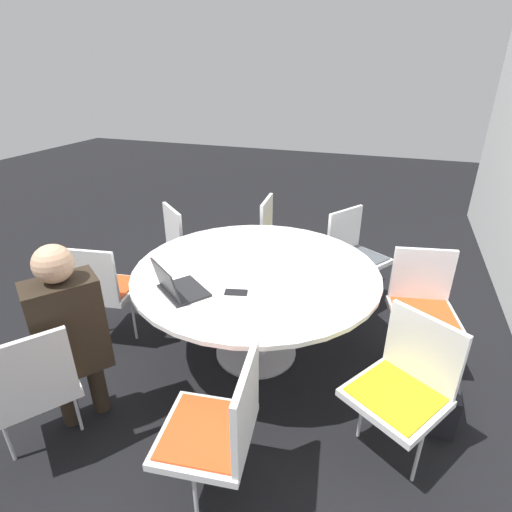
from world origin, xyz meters
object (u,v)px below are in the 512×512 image
Objects in this scene: chair_1 at (219,426)px; chair_4 at (354,250)px; chair_0 at (30,383)px; person_0 at (69,329)px; handbag at (441,399)px; cell_phone at (236,292)px; chair_3 at (423,302)px; chair_6 at (188,241)px; chair_2 at (405,381)px; chair_7 at (102,285)px; laptop at (177,287)px; chair_5 at (279,234)px.

chair_4 is at bearing -16.81° from chair_1.
chair_1 is (-0.08, 1.03, 0.00)m from chair_0.
person_0 is at bearing -0.57° from chair_4.
cell_phone is at bearing -83.91° from handbag.
person_0 is 7.91× the size of cell_phone.
chair_3 is (-1.44, 0.90, 0.00)m from chair_1.
chair_6 is (-0.41, -2.06, 0.00)m from chair_3.
chair_0 is 1.00× the size of chair_6.
chair_4 is at bearing -149.81° from handbag.
chair_2 is at bearing -36.40° from handbag.
person_0 is (0.73, 0.40, 0.19)m from chair_7.
chair_2 is at bearing -34.13° from chair_0.
laptop is (-0.50, 0.38, 0.07)m from person_0.
chair_6 is at bearing -27.82° from laptop.
cell_phone is at bearing 20.35° from chair_2.
laptop is 2.59× the size of cell_phone.
chair_4 is 0.75m from chair_5.
person_0 is at bearing -42.86° from chair_6.
chair_6 is at bearing -138.87° from cell_phone.
laptop reaches higher than chair_7.
chair_0 is 1.20m from cell_phone.
chair_4 is 2.39× the size of handbag.
chair_4 is at bearing 74.60° from chair_5.
chair_0 is 2.46m from chair_3.
handbag is at bearing 62.71° from chair_4.
chair_1 is 1.00× the size of chair_3.
chair_1 and chair_4 have the same top height.
chair_5 is at bearing 21.01° from chair_0.
chair_7 is 1.15m from cell_phone.
chair_3 is at bearing -162.98° from handbag.
chair_1 is 2.19m from chair_4.
chair_4 and chair_5 have the same top height.
person_0 is at bearing 19.03° from chair_0.
chair_5 is 1.00× the size of chair_7.
chair_6 is (-1.93, -0.12, 0.00)m from chair_0.
chair_0 is 2.63m from chair_4.
chair_4 is at bearing -41.76° from chair_2.
chair_0 is 2.46m from chair_5.
handbag is at bearing 95.49° from chair_3.
person_0 reaches higher than handbag.
person_0 is (1.28, -1.86, 0.19)m from chair_3.
chair_7 is at bearing -88.91° from handbag.
chair_1 is 5.62× the size of cell_phone.
laptop is at bearing -25.15° from chair_7.
chair_0 and chair_4 have the same top height.
chair_4 and chair_6 have the same top height.
chair_7 is at bearing 2.21° from chair_3.
chair_2 is at bearing -61.72° from chair_1.
chair_1 is 0.71× the size of person_0.
laptop reaches higher than chair_2.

